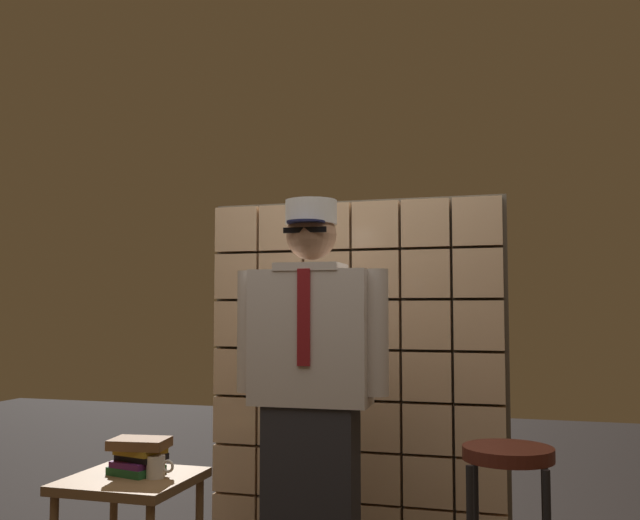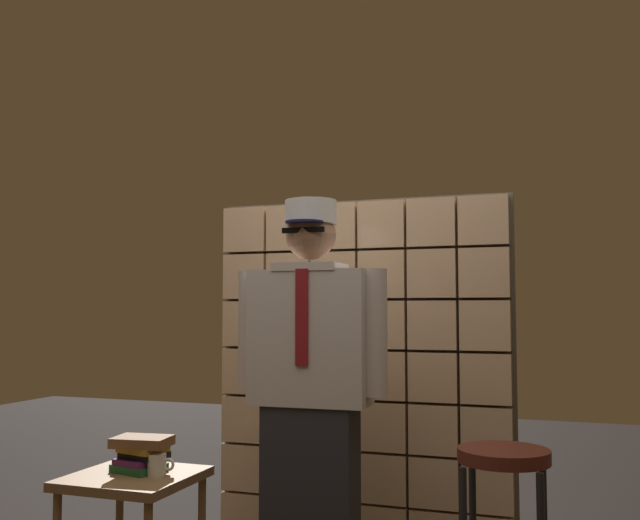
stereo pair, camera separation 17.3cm
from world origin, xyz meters
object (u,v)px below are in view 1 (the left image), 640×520
at_px(standing_person, 311,388).
at_px(book_stack, 139,455).
at_px(bar_stool, 509,497).
at_px(side_table, 131,493).
at_px(coffee_mug, 156,467).

relative_size(standing_person, book_stack, 6.50).
bearing_deg(book_stack, bar_stool, -0.34).
bearing_deg(bar_stool, side_table, -178.87).
distance_m(book_stack, coffee_mug, 0.12).
bearing_deg(coffee_mug, bar_stool, 1.18).
distance_m(standing_person, book_stack, 0.81).
relative_size(book_stack, coffee_mug, 2.12).
xyz_separation_m(standing_person, book_stack, (-0.73, -0.20, -0.29)).
height_order(standing_person, bar_stool, standing_person).
relative_size(standing_person, side_table, 3.26).
relative_size(bar_stool, side_table, 1.38).
relative_size(standing_person, bar_stool, 2.36).
bearing_deg(book_stack, side_table, -106.00).
relative_size(standing_person, coffee_mug, 13.79).
xyz_separation_m(bar_stool, coffee_mug, (-1.46, -0.03, 0.03)).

